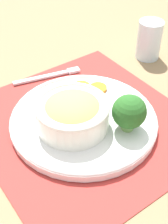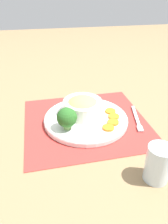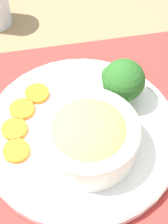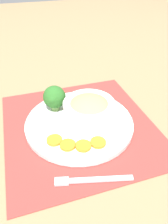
% 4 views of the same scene
% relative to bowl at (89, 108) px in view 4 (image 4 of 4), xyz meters
% --- Properties ---
extents(ground_plane, '(4.00, 4.00, 0.00)m').
position_rel_bowl_xyz_m(ground_plane, '(-0.01, 0.03, -0.05)').
color(ground_plane, '#8C704C').
extents(placemat, '(0.48, 0.45, 0.00)m').
position_rel_bowl_xyz_m(placemat, '(-0.01, 0.03, -0.05)').
color(placemat, '#B2332D').
rests_on(placemat, ground_plane).
extents(plate, '(0.32, 0.32, 0.02)m').
position_rel_bowl_xyz_m(plate, '(-0.01, 0.03, -0.04)').
color(plate, white).
rests_on(plate, placemat).
extents(bowl, '(0.16, 0.16, 0.07)m').
position_rel_bowl_xyz_m(bowl, '(0.00, 0.00, 0.00)').
color(bowl, silver).
rests_on(bowl, plate).
extents(broccoli_floret, '(0.07, 0.07, 0.08)m').
position_rel_bowl_xyz_m(broccoli_floret, '(0.07, 0.09, 0.01)').
color(broccoli_floret, '#759E51').
rests_on(broccoli_floret, plate).
extents(carrot_slice_near, '(0.04, 0.04, 0.01)m').
position_rel_bowl_xyz_m(carrot_slice_near, '(-0.07, 0.12, -0.03)').
color(carrot_slice_near, orange).
rests_on(carrot_slice_near, plate).
extents(carrot_slice_middle, '(0.04, 0.04, 0.01)m').
position_rel_bowl_xyz_m(carrot_slice_middle, '(-0.10, 0.09, -0.03)').
color(carrot_slice_middle, orange).
rests_on(carrot_slice_middle, plate).
extents(carrot_slice_far, '(0.04, 0.04, 0.01)m').
position_rel_bowl_xyz_m(carrot_slice_far, '(-0.11, 0.05, -0.03)').
color(carrot_slice_far, orange).
rests_on(carrot_slice_far, plate).
extents(carrot_slice_extra, '(0.04, 0.04, 0.01)m').
position_rel_bowl_xyz_m(carrot_slice_extra, '(-0.11, 0.01, -0.03)').
color(carrot_slice_extra, orange).
rests_on(carrot_slice_extra, plate).
extents(fork, '(0.06, 0.18, 0.01)m').
position_rel_bowl_xyz_m(fork, '(-0.20, 0.07, -0.05)').
color(fork, silver).
rests_on(fork, placemat).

